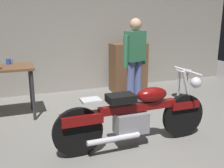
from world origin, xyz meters
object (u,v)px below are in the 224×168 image
motorcycle (136,114)px  shop_stool (183,77)px  mug_blue_enamel (9,62)px  wooden_dresser (128,67)px  person_standing (135,59)px

motorcycle → shop_stool: motorcycle is taller
mug_blue_enamel → wooden_dresser: bearing=13.4°
shop_stool → wooden_dresser: 1.30m
motorcycle → mug_blue_enamel: size_ratio=19.46×
motorcycle → shop_stool: size_ratio=3.42×
shop_stool → mug_blue_enamel: bearing=172.3°
shop_stool → wooden_dresser: bearing=125.8°
shop_stool → wooden_dresser: (-0.76, 1.05, 0.05)m
wooden_dresser → mug_blue_enamel: size_ratio=9.78×
motorcycle → mug_blue_enamel: 2.47m
person_standing → mug_blue_enamel: size_ratio=14.84×
motorcycle → mug_blue_enamel: bearing=129.6°
person_standing → mug_blue_enamel: bearing=-28.8°
motorcycle → person_standing: 1.73m
shop_stool → wooden_dresser: size_ratio=0.58×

